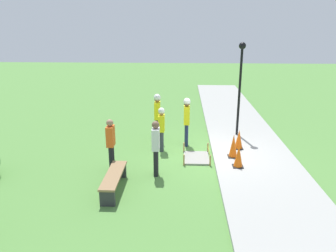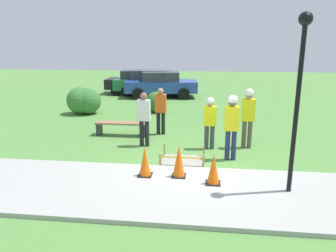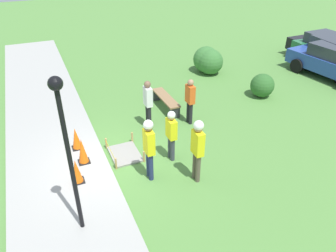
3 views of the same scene
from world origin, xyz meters
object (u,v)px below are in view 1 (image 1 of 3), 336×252
(traffic_cone_far_patch, at_px, (233,146))
(bystander_in_orange_shirt, at_px, (111,142))
(bystander_in_gray_shirt, at_px, (156,145))
(park_bench, at_px, (114,179))
(worker_trainee, at_px, (157,112))
(worker_supervisor, at_px, (187,117))
(traffic_cone_sidewalk_edge, at_px, (239,139))
(worker_assistant, at_px, (162,126))
(traffic_cone_near_patch, at_px, (238,156))
(lamppost_near, at_px, (241,75))

(traffic_cone_far_patch, height_order, bystander_in_orange_shirt, bystander_in_orange_shirt)
(bystander_in_gray_shirt, bearing_deg, park_bench, 133.26)
(worker_trainee, relative_size, bystander_in_orange_shirt, 1.12)
(park_bench, xyz_separation_m, worker_supervisor, (3.75, -2.08, 0.79))
(bystander_in_orange_shirt, xyz_separation_m, bystander_in_gray_shirt, (-0.33, -1.47, 0.04))
(traffic_cone_sidewalk_edge, relative_size, worker_assistant, 0.44)
(traffic_cone_near_patch, distance_m, traffic_cone_far_patch, 0.84)
(bystander_in_gray_shirt, xyz_separation_m, lamppost_near, (3.86, -3.11, 1.59))
(worker_assistant, bearing_deg, worker_supervisor, -57.01)
(worker_trainee, height_order, bystander_in_orange_shirt, worker_trainee)
(traffic_cone_far_patch, relative_size, worker_supervisor, 0.43)
(traffic_cone_far_patch, xyz_separation_m, worker_trainee, (1.93, 2.80, 0.66))
(traffic_cone_near_patch, xyz_separation_m, park_bench, (-1.57, 3.75, -0.11))
(traffic_cone_far_patch, relative_size, bystander_in_orange_shirt, 0.48)
(traffic_cone_near_patch, height_order, bystander_in_orange_shirt, bystander_in_orange_shirt)
(traffic_cone_far_patch, xyz_separation_m, bystander_in_gray_shirt, (-1.36, 2.59, 0.50))
(park_bench, bearing_deg, traffic_cone_far_patch, -56.98)
(traffic_cone_sidewalk_edge, distance_m, bystander_in_orange_shirt, 4.78)
(bystander_in_gray_shirt, bearing_deg, bystander_in_orange_shirt, 77.29)
(park_bench, xyz_separation_m, worker_assistant, (3.15, -1.15, 0.62))
(traffic_cone_far_patch, xyz_separation_m, lamppost_near, (2.50, -0.52, 2.09))
(traffic_cone_near_patch, bearing_deg, traffic_cone_sidewalk_edge, -9.34)
(park_bench, height_order, worker_trainee, worker_trainee)
(traffic_cone_far_patch, height_order, traffic_cone_sidewalk_edge, traffic_cone_far_patch)
(lamppost_near, bearing_deg, worker_assistant, 119.76)
(traffic_cone_sidewalk_edge, distance_m, bystander_in_gray_shirt, 3.68)
(park_bench, bearing_deg, bystander_in_orange_shirt, 14.42)
(worker_supervisor, xyz_separation_m, worker_assistant, (-0.60, 0.93, -0.17))
(traffic_cone_near_patch, distance_m, worker_supervisor, 2.83)
(traffic_cone_far_patch, bearing_deg, worker_trainee, 55.38)
(worker_supervisor, distance_m, worker_assistant, 1.12)
(traffic_cone_sidewalk_edge, xyz_separation_m, park_bench, (-3.24, 4.02, -0.10))
(traffic_cone_sidewalk_edge, height_order, worker_supervisor, worker_supervisor)
(traffic_cone_far_patch, height_order, bystander_in_gray_shirt, bystander_in_gray_shirt)
(worker_supervisor, height_order, worker_assistant, worker_supervisor)
(traffic_cone_near_patch, height_order, traffic_cone_far_patch, traffic_cone_far_patch)
(traffic_cone_near_patch, bearing_deg, worker_supervisor, 37.47)
(lamppost_near, bearing_deg, worker_trainee, 99.72)
(traffic_cone_near_patch, relative_size, worker_supervisor, 0.39)
(worker_assistant, relative_size, worker_trainee, 0.87)
(worker_supervisor, distance_m, worker_trainee, 1.31)
(traffic_cone_sidewalk_edge, bearing_deg, park_bench, 128.83)
(park_bench, bearing_deg, worker_supervisor, -29.00)
(traffic_cone_far_patch, distance_m, bystander_in_orange_shirt, 4.21)
(park_bench, bearing_deg, traffic_cone_sidewalk_edge, -51.17)
(traffic_cone_far_patch, relative_size, worker_trainee, 0.43)
(worker_supervisor, bearing_deg, park_bench, 151.00)
(traffic_cone_far_patch, relative_size, worker_assistant, 0.49)
(traffic_cone_near_patch, distance_m, traffic_cone_sidewalk_edge, 1.69)
(traffic_cone_far_patch, distance_m, traffic_cone_sidewalk_edge, 0.90)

